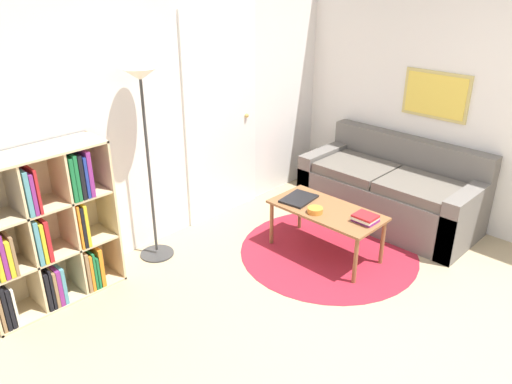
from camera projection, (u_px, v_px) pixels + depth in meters
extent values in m
plane|color=tan|center=(433.00, 367.00, 3.29)|extent=(14.00, 14.00, 0.00)
cube|color=silver|center=(170.00, 101.00, 4.46)|extent=(7.09, 0.05, 2.60)
cube|color=white|center=(222.00, 118.00, 4.93)|extent=(0.93, 0.02, 2.07)
sphere|color=tan|center=(247.00, 116.00, 5.14)|extent=(0.04, 0.04, 0.04)
cube|color=silver|center=(422.00, 88.00, 4.94)|extent=(0.05, 5.68, 2.60)
cube|color=tan|center=(436.00, 95.00, 4.83)|extent=(0.02, 0.67, 0.46)
cube|color=yellow|center=(435.00, 95.00, 4.82)|extent=(0.01, 0.61, 0.40)
cylinder|color=maroon|center=(328.00, 251.00, 4.60)|extent=(1.62, 1.62, 0.01)
cube|color=beige|center=(106.00, 208.00, 4.05)|extent=(0.02, 0.34, 1.23)
cube|color=beige|center=(31.00, 153.00, 3.47)|extent=(1.02, 0.34, 0.02)
cube|color=beige|center=(60.00, 296.00, 3.97)|extent=(1.02, 0.34, 0.02)
cube|color=beige|center=(37.00, 222.00, 3.82)|extent=(1.02, 0.02, 1.23)
cube|color=beige|center=(24.00, 237.00, 3.61)|extent=(0.02, 0.32, 1.19)
cube|color=beige|center=(67.00, 222.00, 3.83)|extent=(0.02, 0.32, 1.19)
cube|color=beige|center=(51.00, 252.00, 3.80)|extent=(0.99, 0.32, 0.02)
cube|color=beige|center=(42.00, 206.00, 3.64)|extent=(0.99, 0.32, 0.02)
cube|color=black|center=(5.00, 303.00, 3.61)|extent=(0.03, 0.25, 0.33)
cube|color=silver|center=(10.00, 302.00, 3.63)|extent=(0.02, 0.23, 0.32)
cube|color=black|center=(43.00, 288.00, 3.78)|extent=(0.03, 0.22, 0.32)
cube|color=black|center=(46.00, 285.00, 3.80)|extent=(0.02, 0.23, 0.34)
cube|color=olive|center=(50.00, 285.00, 3.83)|extent=(0.02, 0.23, 0.31)
cube|color=#7F287A|center=(54.00, 283.00, 3.85)|extent=(0.03, 0.24, 0.31)
cube|color=teal|center=(58.00, 282.00, 3.87)|extent=(0.03, 0.23, 0.31)
cube|color=olive|center=(82.00, 269.00, 4.00)|extent=(0.03, 0.25, 0.35)
cube|color=orange|center=(87.00, 270.00, 4.01)|extent=(0.02, 0.20, 0.32)
cube|color=#196B38|center=(90.00, 268.00, 4.03)|extent=(0.02, 0.20, 0.33)
cube|color=#196B38|center=(92.00, 268.00, 4.06)|extent=(0.02, 0.23, 0.28)
cube|color=orange|center=(95.00, 264.00, 4.07)|extent=(0.03, 0.24, 0.34)
cube|color=gold|center=(4.00, 255.00, 3.49)|extent=(0.03, 0.23, 0.28)
cube|color=olive|center=(7.00, 251.00, 3.52)|extent=(0.02, 0.26, 0.30)
cube|color=teal|center=(33.00, 240.00, 3.61)|extent=(0.03, 0.23, 0.35)
cube|color=gold|center=(38.00, 240.00, 3.64)|extent=(0.03, 0.23, 0.32)
cube|color=#B21E23|center=(42.00, 237.00, 3.67)|extent=(0.03, 0.23, 0.33)
cube|color=orange|center=(73.00, 224.00, 3.82)|extent=(0.02, 0.24, 0.36)
cube|color=black|center=(76.00, 224.00, 3.85)|extent=(0.03, 0.26, 0.34)
cube|color=gold|center=(81.00, 223.00, 3.85)|extent=(0.03, 0.21, 0.35)
cube|color=teal|center=(23.00, 191.00, 3.45)|extent=(0.03, 0.21, 0.33)
cube|color=#7F287A|center=(28.00, 192.00, 3.47)|extent=(0.03, 0.20, 0.30)
cube|color=#B21E23|center=(31.00, 188.00, 3.50)|extent=(0.02, 0.24, 0.33)
cube|color=#196B38|center=(65.00, 177.00, 3.67)|extent=(0.03, 0.27, 0.34)
cube|color=#196B38|center=(69.00, 174.00, 3.69)|extent=(0.03, 0.27, 0.36)
cube|color=black|center=(76.00, 175.00, 3.70)|extent=(0.03, 0.20, 0.34)
cube|color=navy|center=(80.00, 175.00, 3.73)|extent=(0.02, 0.21, 0.32)
cube|color=#7F287A|center=(83.00, 171.00, 3.75)|extent=(0.03, 0.24, 0.36)
cylinder|color=#333333|center=(157.00, 254.00, 4.56)|extent=(0.30, 0.30, 0.01)
cylinder|color=#333333|center=(149.00, 169.00, 4.21)|extent=(0.02, 0.02, 1.59)
cone|color=white|center=(140.00, 74.00, 3.88)|extent=(0.30, 0.30, 0.10)
cube|color=#66605B|center=(388.00, 200.00, 5.08)|extent=(0.81, 1.74, 0.45)
cube|color=#66605B|center=(406.00, 175.00, 5.22)|extent=(0.16, 1.74, 0.82)
cube|color=#66605B|center=(465.00, 219.00, 4.55)|extent=(0.81, 0.16, 0.59)
cube|color=#66605B|center=(326.00, 173.00, 5.56)|extent=(0.81, 0.16, 0.59)
cube|color=#605950|center=(420.00, 188.00, 4.69)|extent=(0.61, 0.69, 0.10)
cube|color=#605950|center=(356.00, 168.00, 5.14)|extent=(0.61, 0.69, 0.10)
cube|color=brown|center=(327.00, 210.00, 4.40)|extent=(0.50, 1.01, 0.02)
cylinder|color=brown|center=(355.00, 261.00, 4.07)|extent=(0.04, 0.04, 0.43)
cylinder|color=brown|center=(272.00, 223.00, 4.66)|extent=(0.04, 0.04, 0.43)
cylinder|color=brown|center=(383.00, 242.00, 4.34)|extent=(0.04, 0.04, 0.43)
cylinder|color=brown|center=(300.00, 209.00, 4.93)|extent=(0.04, 0.04, 0.43)
cube|color=black|center=(299.00, 199.00, 4.57)|extent=(0.35, 0.28, 0.02)
cylinder|color=orange|center=(315.00, 210.00, 4.32)|extent=(0.13, 0.13, 0.05)
cube|color=#7F287A|center=(366.00, 220.00, 4.18)|extent=(0.16, 0.18, 0.02)
cube|color=silver|center=(365.00, 218.00, 4.16)|extent=(0.16, 0.18, 0.02)
cube|color=#B21E23|center=(365.00, 216.00, 4.15)|extent=(0.16, 0.18, 0.02)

